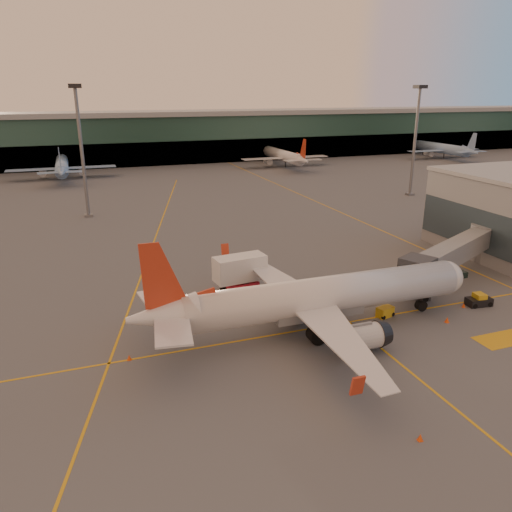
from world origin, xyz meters
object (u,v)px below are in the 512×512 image
object	(u,v)px
main_airplane	(315,298)
gpu_cart	(385,312)
catering_truck	(240,273)
pushback_tug	(479,301)

from	to	relation	value
main_airplane	gpu_cart	size ratio (longest dim) A/B	17.16
main_airplane	gpu_cart	distance (m)	9.72
catering_truck	gpu_cart	xyz separation A→B (m)	(13.28, -11.99, -2.26)
catering_truck	pushback_tug	xyz separation A→B (m)	(25.56, -13.20, -2.21)
gpu_cart	pushback_tug	xyz separation A→B (m)	(12.28, -1.21, 0.05)
main_airplane	catering_truck	bearing A→B (deg)	108.84
catering_truck	gpu_cart	world-z (taller)	catering_truck
gpu_cart	catering_truck	bearing A→B (deg)	122.32
pushback_tug	gpu_cart	bearing A→B (deg)	-179.44
gpu_cart	pushback_tug	bearing A→B (deg)	-21.23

